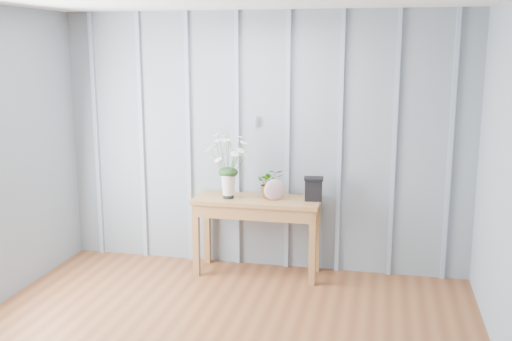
% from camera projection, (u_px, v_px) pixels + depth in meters
% --- Properties ---
extents(room_shell, '(4.00, 4.50, 2.50)m').
position_uv_depth(room_shell, '(226.00, 71.00, 4.39)').
color(room_shell, gray).
rests_on(room_shell, ground).
extents(sideboard, '(1.20, 0.45, 0.75)m').
position_uv_depth(sideboard, '(257.00, 210.00, 5.70)').
color(sideboard, olive).
rests_on(sideboard, ground).
extents(daisy_vase, '(0.46, 0.35, 0.65)m').
position_uv_depth(daisy_vase, '(228.00, 156.00, 5.60)').
color(daisy_vase, black).
rests_on(daisy_vase, sideboard).
extents(spider_plant, '(0.31, 0.29, 0.28)m').
position_uv_depth(spider_plant, '(270.00, 183.00, 5.69)').
color(spider_plant, '#183818').
rests_on(spider_plant, sideboard).
extents(felt_disc_vessel, '(0.21, 0.13, 0.20)m').
position_uv_depth(felt_disc_vessel, '(275.00, 190.00, 5.58)').
color(felt_disc_vessel, '#8E4E71').
rests_on(felt_disc_vessel, sideboard).
extents(carved_box, '(0.19, 0.16, 0.22)m').
position_uv_depth(carved_box, '(313.00, 189.00, 5.58)').
color(carved_box, black).
rests_on(carved_box, sideboard).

